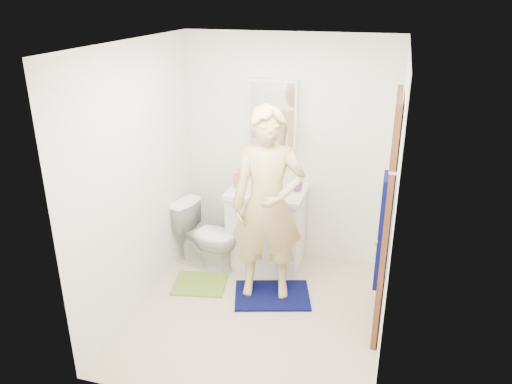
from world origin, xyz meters
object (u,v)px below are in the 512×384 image
towel (381,231)px  toilet (207,236)px  soap_dispenser (239,178)px  man (268,205)px  medicine_cabinet (273,113)px  vanity_cabinet (267,229)px  toothbrush_cup (297,186)px

towel → toilet: bearing=144.9°
soap_dispenser → man: size_ratio=0.11×
medicine_cabinet → towel: 2.11m
vanity_cabinet → toothbrush_cup: bearing=12.1°
toilet → toothbrush_cup: 1.09m
towel → man: bearing=138.8°
vanity_cabinet → toothbrush_cup: (0.30, 0.06, 0.50)m
toilet → man: man is taller
vanity_cabinet → man: bearing=-74.9°
medicine_cabinet → towel: size_ratio=0.87×
vanity_cabinet → medicine_cabinet: size_ratio=1.14×
toothbrush_cup → man: bearing=-102.1°
towel → medicine_cabinet: bearing=124.6°
towel → toothbrush_cup: bearing=119.6°
medicine_cabinet → toothbrush_cup: (0.30, -0.16, -0.70)m
vanity_cabinet → man: (0.16, -0.59, 0.54)m
medicine_cabinet → man: 1.06m
soap_dispenser → toilet: bearing=-142.0°
medicine_cabinet → man: size_ratio=0.38×
medicine_cabinet → toilet: size_ratio=0.99×
medicine_cabinet → soap_dispenser: 0.75m
towel → soap_dispenser: bearing=135.2°
vanity_cabinet → medicine_cabinet: medicine_cabinet is taller
soap_dispenser → toothbrush_cup: bearing=7.3°
toilet → toothbrush_cup: bearing=-56.8°
medicine_cabinet → towel: bearing=-55.4°
man → medicine_cabinet: bearing=89.5°
vanity_cabinet → soap_dispenser: bearing=-177.5°
towel → toothbrush_cup: size_ratio=6.85×
man → towel: bearing=-52.7°
toilet → man: size_ratio=0.38×
towel → soap_dispenser: (-1.48, 1.47, -0.30)m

